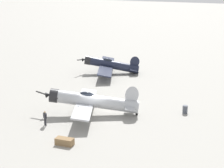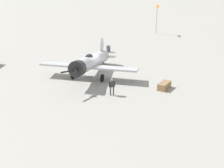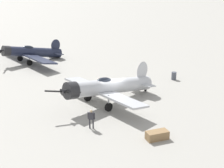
% 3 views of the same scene
% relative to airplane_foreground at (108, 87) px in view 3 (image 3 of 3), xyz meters
% --- Properties ---
extents(ground_plane, '(400.00, 400.00, 0.00)m').
position_rel_airplane_foreground_xyz_m(ground_plane, '(0.23, -0.45, -1.61)').
color(ground_plane, gray).
extents(airplane_foreground, '(10.16, 11.02, 3.43)m').
position_rel_airplane_foreground_xyz_m(airplane_foreground, '(0.00, 0.00, 0.00)').
color(airplane_foreground, '#B7BABF').
rests_on(airplane_foreground, ground_plane).
extents(airplane_mid_apron, '(12.75, 9.03, 2.92)m').
position_rel_airplane_foreground_xyz_m(airplane_mid_apron, '(17.52, 7.50, -0.18)').
color(airplane_mid_apron, '#1E2338').
rests_on(airplane_mid_apron, ground_plane).
extents(ground_crew_mechanic, '(0.39, 0.57, 1.61)m').
position_rel_airplane_foreground_xyz_m(ground_crew_mechanic, '(-5.10, 2.41, -0.64)').
color(ground_crew_mechanic, '#2D2D33').
rests_on(ground_crew_mechanic, ground_plane).
extents(equipment_crate, '(1.02, 1.77, 0.65)m').
position_rel_airplane_foreground_xyz_m(equipment_crate, '(-7.92, -2.09, -1.29)').
color(equipment_crate, olive).
rests_on(equipment_crate, ground_plane).
extents(fuel_drum, '(0.60, 0.60, 0.92)m').
position_rel_airplane_foreground_xyz_m(fuel_drum, '(5.51, -9.09, -1.15)').
color(fuel_drum, '#474C56').
rests_on(fuel_drum, ground_plane).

